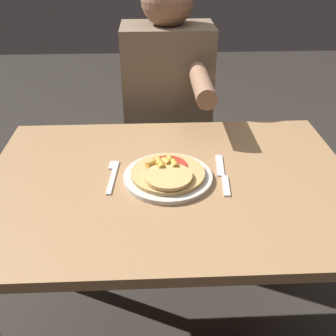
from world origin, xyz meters
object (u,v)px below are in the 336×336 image
Objects in this scene: dining_table at (170,214)px; knife at (223,175)px; pizza at (168,173)px; person_diner at (168,105)px; plate at (168,178)px; fork at (113,174)px.

knife is (0.16, 0.01, 0.13)m from dining_table.
pizza is (-0.01, -0.01, 0.15)m from dining_table.
person_diner is (0.03, 0.62, -0.05)m from pizza.
pizza is at bearing -109.03° from plate.
plate is 0.16m from knife.
person_diner is at bearing 87.95° from dining_table.
knife is (0.16, 0.01, -0.00)m from plate.
plate is 1.16× the size of knife.
pizza is 0.17× the size of person_diner.
knife is at bearing -3.11° from fork.
fork is 0.32m from knife.
fork is 0.80× the size of knife.
fork is at bearing 170.59° from dining_table.
fork reaches higher than dining_table.
pizza is 0.63m from person_diner.
plate is 0.02m from pizza.
person_diner is (-0.13, 0.61, -0.03)m from knife.
person_diner is (0.02, 0.62, 0.10)m from dining_table.
person_diner reaches higher than pizza.
dining_table is 6.09× the size of fork.
dining_table is at bearing 32.47° from plate.
knife is 0.18× the size of person_diner.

